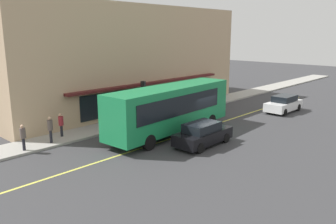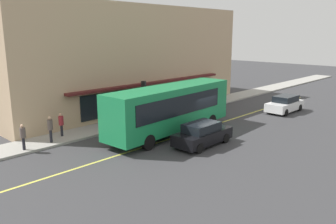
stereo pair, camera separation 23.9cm
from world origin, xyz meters
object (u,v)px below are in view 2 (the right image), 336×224
(pedestrian_mid_block, at_px, (50,127))
(bus, at_px, (171,107))
(pedestrian_by_curb, at_px, (23,135))
(car_white, at_px, (285,104))
(pedestrian_near_storefront, at_px, (61,122))
(traffic_light, at_px, (144,91))
(car_black, at_px, (202,134))

(pedestrian_mid_block, bearing_deg, bus, -29.38)
(bus, height_order, pedestrian_by_curb, bus)
(car_white, bearing_deg, pedestrian_near_storefront, 157.77)
(traffic_light, xyz_separation_m, car_black, (-1.59, -7.31, -1.79))
(pedestrian_by_curb, bearing_deg, car_white, -16.99)
(car_white, bearing_deg, traffic_light, 148.83)
(car_black, relative_size, pedestrian_mid_block, 2.46)
(bus, xyz_separation_m, pedestrian_near_storefront, (-5.97, 4.82, -0.85))
(car_black, relative_size, car_white, 1.00)
(traffic_light, height_order, pedestrian_near_storefront, traffic_light)
(pedestrian_by_curb, distance_m, pedestrian_mid_block, 1.89)
(pedestrian_by_curb, bearing_deg, car_black, -39.29)
(traffic_light, bearing_deg, car_white, -31.17)
(bus, height_order, pedestrian_mid_block, bus)
(pedestrian_near_storefront, relative_size, pedestrian_mid_block, 0.93)
(car_white, xyz_separation_m, pedestrian_by_curb, (-21.50, 6.57, 0.37))
(traffic_light, xyz_separation_m, pedestrian_near_storefront, (-7.13, 0.70, -1.40))
(car_black, relative_size, pedestrian_near_storefront, 2.64)
(car_black, height_order, pedestrian_near_storefront, pedestrian_near_storefront)
(bus, xyz_separation_m, car_white, (12.44, -2.71, -1.24))
(traffic_light, bearing_deg, bus, -105.73)
(traffic_light, height_order, car_white, traffic_light)
(car_white, bearing_deg, car_black, -177.84)
(bus, xyz_separation_m, car_black, (-0.43, -3.19, -1.24))
(car_black, xyz_separation_m, pedestrian_by_curb, (-8.62, 7.06, 0.37))
(bus, relative_size, pedestrian_by_curb, 6.95)
(car_black, distance_m, car_white, 12.89)
(bus, height_order, car_black, bus)
(car_white, distance_m, pedestrian_near_storefront, 19.89)
(traffic_light, bearing_deg, pedestrian_near_storefront, 174.41)
(pedestrian_by_curb, relative_size, pedestrian_mid_block, 0.92)
(bus, relative_size, car_black, 2.60)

